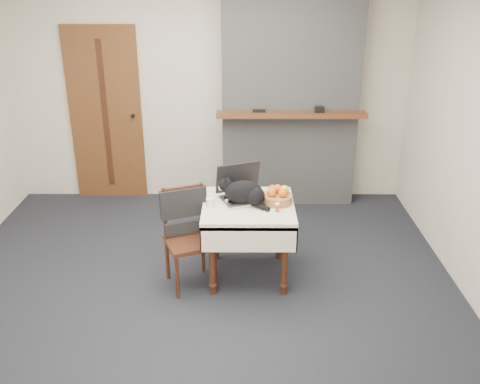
# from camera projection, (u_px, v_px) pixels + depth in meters

# --- Properties ---
(ground) EXTENTS (4.50, 4.50, 0.00)m
(ground) POSITION_uv_depth(u_px,v_px,m) (200.00, 283.00, 4.70)
(ground) COLOR black
(ground) RESTS_ON ground
(room_shell) EXTENTS (4.52, 4.01, 2.61)m
(room_shell) POSITION_uv_depth(u_px,v_px,m) (198.00, 72.00, 4.45)
(room_shell) COLOR beige
(room_shell) RESTS_ON ground
(door) EXTENTS (0.82, 0.10, 2.00)m
(door) POSITION_uv_depth(u_px,v_px,m) (106.00, 115.00, 6.14)
(door) COLOR brown
(door) RESTS_ON ground
(chimney) EXTENTS (1.62, 0.48, 2.60)m
(chimney) POSITION_uv_depth(u_px,v_px,m) (290.00, 92.00, 5.90)
(chimney) COLOR gray
(chimney) RESTS_ON ground
(side_table) EXTENTS (0.78, 0.78, 0.70)m
(side_table) POSITION_uv_depth(u_px,v_px,m) (248.00, 216.00, 4.61)
(side_table) COLOR #3B2210
(side_table) RESTS_ON ground
(laptop) EXTENTS (0.50, 0.47, 0.30)m
(laptop) POSITION_uv_depth(u_px,v_px,m) (242.00, 190.00, 4.65)
(laptop) COLOR #B7B7BC
(laptop) RESTS_ON side_table
(cat) EXTENTS (0.45, 0.32, 0.24)m
(cat) POSITION_uv_depth(u_px,v_px,m) (245.00, 193.00, 4.53)
(cat) COLOR black
(cat) RESTS_ON side_table
(cream_jar) EXTENTS (0.07, 0.07, 0.08)m
(cream_jar) POSITION_uv_depth(u_px,v_px,m) (210.00, 203.00, 4.49)
(cream_jar) COLOR white
(cream_jar) RESTS_ON side_table
(pill_bottle) EXTENTS (0.04, 0.04, 0.08)m
(pill_bottle) POSITION_uv_depth(u_px,v_px,m) (277.00, 207.00, 4.41)
(pill_bottle) COLOR #AA4514
(pill_bottle) RESTS_ON side_table
(fruit_basket) EXTENTS (0.26, 0.26, 0.15)m
(fruit_basket) POSITION_uv_depth(u_px,v_px,m) (278.00, 196.00, 4.57)
(fruit_basket) COLOR #A07340
(fruit_basket) RESTS_ON side_table
(desk_clutter) EXTENTS (0.10, 0.10, 0.01)m
(desk_clutter) POSITION_uv_depth(u_px,v_px,m) (269.00, 203.00, 4.57)
(desk_clutter) COLOR black
(desk_clutter) RESTS_ON side_table
(chair) EXTENTS (0.50, 0.50, 0.87)m
(chair) POSITION_uv_depth(u_px,v_px,m) (186.00, 223.00, 4.55)
(chair) COLOR #3B2210
(chair) RESTS_ON ground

